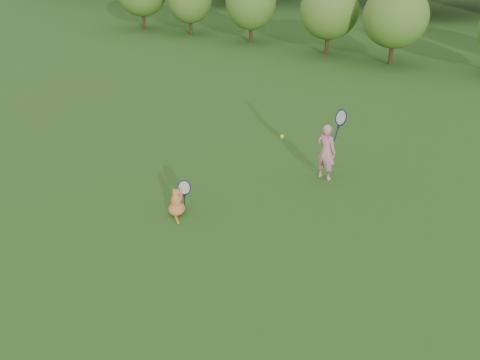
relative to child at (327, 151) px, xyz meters
The scene contains 5 objects.
ground 3.12m from the child, 108.20° to the right, with size 100.00×100.00×0.00m, color #2C5618.
shrub_row 10.17m from the child, 95.41° to the left, with size 28.00×3.00×2.80m, color #4C7C26, non-canonical shape.
child is the anchor object (origin of this frame).
cat 3.11m from the child, 124.85° to the right, with size 0.46×0.67×0.66m.
tennis_ball 1.38m from the child, 111.20° to the right, with size 0.07×0.07×0.07m.
Camera 1 is at (3.99, -6.21, 4.65)m, focal length 40.00 mm.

